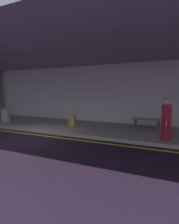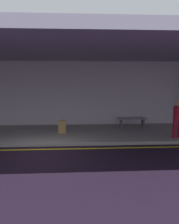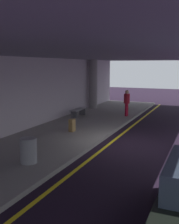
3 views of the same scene
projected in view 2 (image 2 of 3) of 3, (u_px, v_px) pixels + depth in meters
name	position (u px, v px, depth m)	size (l,w,h in m)	color
ground_plane	(42.00, 154.00, 9.42)	(60.00, 60.00, 0.00)	black
sidewalk	(50.00, 134.00, 12.48)	(26.00, 4.20, 0.15)	gray
lane_stripe_yellow	(44.00, 149.00, 10.00)	(26.00, 0.14, 0.01)	yellow
ceiling_overhang	(47.00, 53.00, 11.47)	(28.00, 13.20, 0.30)	gray
terminal_back_wall	(53.00, 94.00, 14.46)	(26.00, 0.30, 3.80)	#B8ACB8
person_waiting_for_ride	(178.00, 117.00, 11.19)	(0.38, 0.38, 1.68)	maroon
suitcase_upright_primary	(62.00, 127.00, 12.23)	(0.36, 0.22, 0.90)	olive
bench_metal	(132.00, 120.00, 13.95)	(1.60, 0.50, 0.48)	slate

